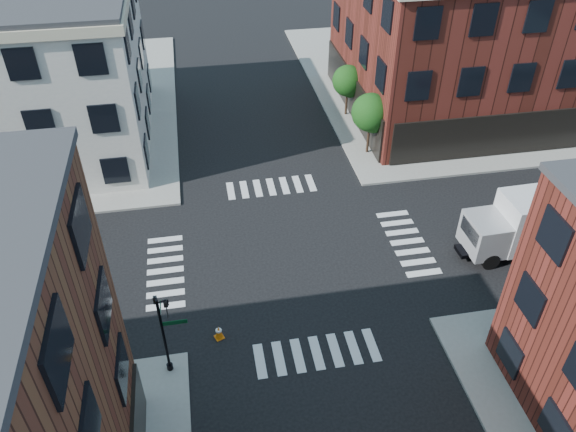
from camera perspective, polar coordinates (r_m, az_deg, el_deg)
The scene contains 8 objects.
ground at distance 32.02m, azimuth 0.20°, elevation -4.06°, with size 120.00×120.00×0.00m, color black.
sidewalk_ne at distance 55.44m, azimuth 18.43°, elevation 13.23°, with size 30.00×30.00×0.15m, color gray.
building_ne at distance 49.11m, azimuth 21.82°, elevation 16.95°, with size 25.00×16.00×12.00m, color #411710.
tree_near at distance 39.90m, azimuth 8.48°, elevation 10.18°, with size 2.69×2.69×4.49m.
tree_far at distance 45.17m, azimuth 6.18°, elevation 13.35°, with size 2.43×2.43×4.07m.
signal_pole at distance 25.08m, azimuth -12.48°, elevation -10.91°, with size 1.29×1.24×4.60m.
box_truck at distance 34.29m, azimuth 24.09°, elevation -0.55°, with size 8.24×2.69×3.69m.
traffic_cone at distance 27.78m, azimuth -7.05°, elevation -11.64°, with size 0.54×0.54×0.77m.
Camera 1 is at (-4.34, -23.51, 21.31)m, focal length 35.00 mm.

